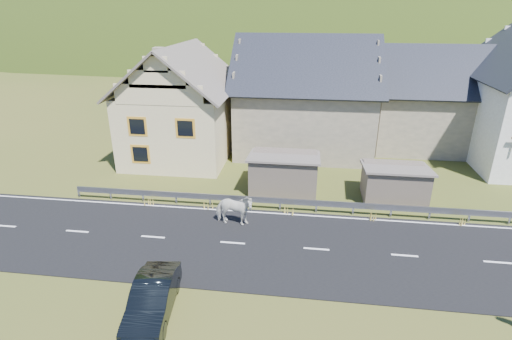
# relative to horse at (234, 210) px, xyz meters

# --- Properties ---
(ground) EXTENTS (160.00, 160.00, 0.00)m
(ground) POSITION_rel_horse_xyz_m (4.24, -1.74, -0.91)
(ground) COLOR #344616
(ground) RESTS_ON ground
(road) EXTENTS (60.00, 7.00, 0.04)m
(road) POSITION_rel_horse_xyz_m (4.24, -1.74, -0.89)
(road) COLOR black
(road) RESTS_ON ground
(lane_markings) EXTENTS (60.00, 6.60, 0.01)m
(lane_markings) POSITION_rel_horse_xyz_m (4.24, -1.74, -0.86)
(lane_markings) COLOR silver
(lane_markings) RESTS_ON road
(guardrail) EXTENTS (28.10, 0.09, 0.75)m
(guardrail) POSITION_rel_horse_xyz_m (4.24, 1.94, -0.34)
(guardrail) COLOR #93969B
(guardrail) RESTS_ON ground
(shed_left) EXTENTS (4.30, 3.30, 2.40)m
(shed_left) POSITION_rel_horse_xyz_m (2.24, 4.76, 0.19)
(shed_left) COLOR #6F5F53
(shed_left) RESTS_ON ground
(shed_right) EXTENTS (3.80, 2.90, 2.20)m
(shed_right) POSITION_rel_horse_xyz_m (8.74, 4.26, 0.09)
(shed_right) COLOR #6F5F53
(shed_right) RESTS_ON ground
(house_cream) EXTENTS (7.80, 9.80, 8.30)m
(house_cream) POSITION_rel_horse_xyz_m (-5.76, 10.26, 3.45)
(house_cream) COLOR beige
(house_cream) RESTS_ON ground
(house_stone_a) EXTENTS (10.80, 9.80, 8.90)m
(house_stone_a) POSITION_rel_horse_xyz_m (3.24, 13.26, 3.73)
(house_stone_a) COLOR gray
(house_stone_a) RESTS_ON ground
(house_stone_b) EXTENTS (9.80, 8.80, 8.10)m
(house_stone_b) POSITION_rel_horse_xyz_m (13.24, 15.26, 3.33)
(house_stone_b) COLOR gray
(house_stone_b) RESTS_ON ground
(mountain) EXTENTS (440.00, 280.00, 260.00)m
(mountain) POSITION_rel_horse_xyz_m (9.24, 178.26, -20.91)
(mountain) COLOR #213C10
(mountain) RESTS_ON ground
(conifer_patch) EXTENTS (76.00, 50.00, 28.00)m
(conifer_patch) POSITION_rel_horse_xyz_m (-50.76, 108.26, 5.09)
(conifer_patch) COLOR black
(conifer_patch) RESTS_ON ground
(horse) EXTENTS (1.07, 2.11, 1.73)m
(horse) POSITION_rel_horse_xyz_m (0.00, 0.00, 0.00)
(horse) COLOR silver
(horse) RESTS_ON road
(car) EXTENTS (1.88, 4.16, 1.32)m
(car) POSITION_rel_horse_xyz_m (-1.78, -6.78, -0.24)
(car) COLOR black
(car) RESTS_ON ground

